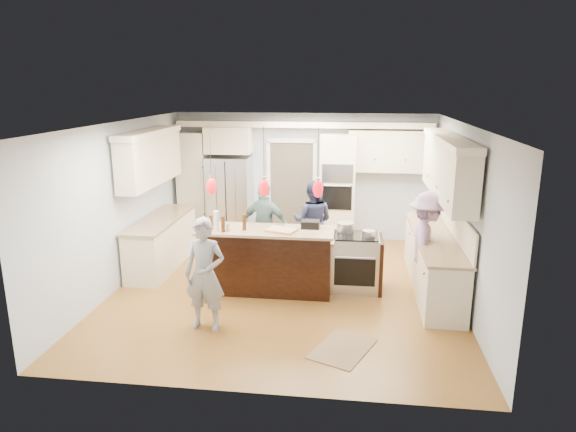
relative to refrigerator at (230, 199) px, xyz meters
name	(u,v)px	position (x,y,z in m)	size (l,w,h in m)	color
ground_plane	(285,288)	(1.55, -2.64, -0.90)	(6.00, 6.00, 0.00)	olive
room_shell	(285,180)	(1.55, -2.64, 0.92)	(5.54, 6.04, 2.72)	#B2BCC6
refrigerator	(230,199)	(0.00, 0.00, 0.00)	(0.90, 0.70, 1.80)	#B7B7BC
oven_column	(338,190)	(2.30, 0.03, 0.25)	(0.72, 0.69, 2.30)	beige
back_upper_cabinets	(267,163)	(0.80, 0.12, 0.77)	(5.30, 0.61, 2.54)	beige
right_counter_run	(438,227)	(3.99, -2.34, 0.16)	(0.64, 3.10, 2.51)	beige
left_cabinets	(158,211)	(-0.89, -1.84, 0.16)	(0.64, 2.30, 2.51)	beige
kitchen_island	(271,258)	(1.30, -2.57, -0.41)	(2.10, 1.46, 1.12)	black
island_range	(357,262)	(2.71, -2.49, -0.44)	(0.82, 0.71, 0.92)	#B7B7BC
pendant_lights	(264,187)	(1.30, -3.15, 0.90)	(1.75, 0.15, 1.03)	black
person_bar_end	(205,274)	(0.65, -4.17, -0.11)	(0.57, 0.38, 1.57)	gray
person_far_left	(313,222)	(1.89, -1.26, -0.11)	(0.77, 0.60, 1.58)	#272C4C
person_far_right	(265,226)	(1.05, -1.65, -0.11)	(0.92, 0.38, 1.57)	slate
person_range_side	(427,244)	(3.80, -2.57, -0.06)	(1.08, 0.62, 1.67)	#A384B2
floor_rug	(342,349)	(2.54, -4.55, -0.89)	(0.61, 0.90, 0.01)	olive
water_bottle	(216,221)	(0.58, -3.24, 0.38)	(0.07, 0.07, 0.32)	silver
beer_bottle_a	(211,222)	(0.47, -3.15, 0.33)	(0.06, 0.06, 0.23)	#43230C
beer_bottle_b	(223,224)	(0.68, -3.25, 0.34)	(0.06, 0.06, 0.24)	#43230C
beer_bottle_c	(244,222)	(0.98, -3.11, 0.34)	(0.06, 0.06, 0.25)	#43230C
drink_can	(228,227)	(0.74, -3.18, 0.27)	(0.06, 0.06, 0.10)	#B7B7BC
cutting_board	(282,230)	(1.55, -3.11, 0.24)	(0.42, 0.30, 0.03)	tan
pot_large	(346,227)	(2.51, -2.33, 0.10)	(0.27, 0.27, 0.16)	#B7B7BC
pot_small	(369,234)	(2.88, -2.56, 0.07)	(0.20, 0.20, 0.10)	#B7B7BC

